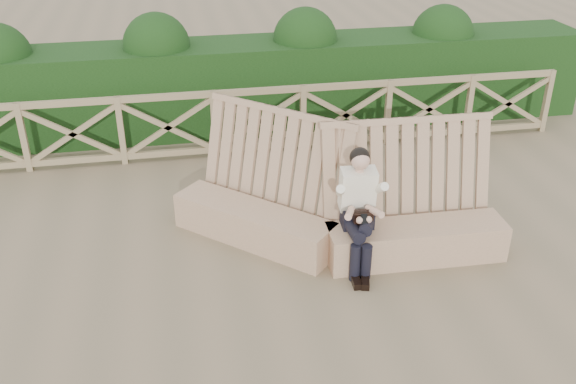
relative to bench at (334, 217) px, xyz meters
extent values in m
plane|color=brown|center=(-0.50, -0.57, -0.40)|extent=(60.00, 60.00, 0.00)
cube|color=#977556|center=(-0.95, 0.31, -0.17)|extent=(1.90, 1.82, 0.46)
cube|color=#977556|center=(-0.76, 0.51, 0.40)|extent=(1.86, 1.78, 1.57)
cube|color=#977556|center=(0.89, -0.45, -0.17)|extent=(2.14, 0.56, 0.46)
cube|color=#977556|center=(0.90, -0.18, 0.40)|extent=(2.14, 0.51, 1.57)
cube|color=black|center=(0.18, -0.33, 0.17)|extent=(0.38, 0.29, 0.22)
cube|color=beige|center=(0.19, -0.28, 0.51)|extent=(0.43, 0.32, 0.53)
sphere|color=tan|center=(0.18, -0.33, 0.90)|extent=(0.23, 0.23, 0.21)
sphere|color=black|center=(0.19, -0.29, 0.92)|extent=(0.25, 0.25, 0.23)
cylinder|color=black|center=(0.08, -0.53, 0.15)|extent=(0.18, 0.48, 0.15)
cylinder|color=black|center=(0.24, -0.52, 0.22)|extent=(0.18, 0.48, 0.17)
cylinder|color=black|center=(0.05, -0.76, -0.17)|extent=(0.13, 0.13, 0.46)
cylinder|color=black|center=(0.17, -0.78, -0.17)|extent=(0.13, 0.13, 0.46)
cube|color=black|center=(0.05, -0.85, -0.36)|extent=(0.11, 0.25, 0.08)
cube|color=black|center=(0.15, -0.87, -0.36)|extent=(0.11, 0.25, 0.08)
cube|color=black|center=(0.19, -0.51, 0.27)|extent=(0.23, 0.15, 0.15)
cube|color=black|center=(0.16, -0.67, 0.33)|extent=(0.08, 0.09, 0.12)
cube|color=olive|center=(-0.50, 2.93, 0.65)|extent=(10.10, 0.07, 0.10)
cube|color=olive|center=(-0.50, 2.93, -0.28)|extent=(10.10, 0.07, 0.10)
cube|color=black|center=(-0.50, 4.13, 0.35)|extent=(12.00, 1.20, 1.50)
camera|label=1|loc=(-1.82, -6.53, 3.94)|focal=40.00mm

